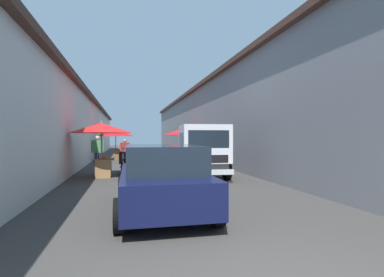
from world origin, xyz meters
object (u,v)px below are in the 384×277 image
(delivery_truck, at_px, (201,152))
(fruit_stall_mid_lane, at_px, (180,135))
(fruit_stall_near_right, at_px, (116,135))
(hatchback_car, at_px, (162,178))
(plastic_stool, at_px, (157,185))
(vendor_by_crates, at_px, (125,150))
(parked_scooter, at_px, (125,164))
(fruit_stall_far_right, at_px, (102,133))
(vendor_in_shade, at_px, (98,150))

(delivery_truck, bearing_deg, fruit_stall_mid_lane, -6.01)
(fruit_stall_near_right, relative_size, hatchback_car, 0.66)
(plastic_stool, bearing_deg, delivery_truck, -32.20)
(hatchback_car, bearing_deg, plastic_stool, -2.40)
(vendor_by_crates, distance_m, plastic_stool, 9.70)
(fruit_stall_near_right, bearing_deg, vendor_by_crates, -170.98)
(fruit_stall_mid_lane, height_order, delivery_truck, fruit_stall_mid_lane)
(delivery_truck, relative_size, plastic_stool, 11.51)
(vendor_by_crates, relative_size, parked_scooter, 0.90)
(vendor_by_crates, xyz_separation_m, plastic_stool, (-9.65, -0.89, -0.53))
(hatchback_car, height_order, plastic_stool, hatchback_car)
(fruit_stall_far_right, height_order, plastic_stool, fruit_stall_far_right)
(fruit_stall_near_right, height_order, vendor_by_crates, fruit_stall_near_right)
(hatchback_car, bearing_deg, fruit_stall_far_right, 16.11)
(hatchback_car, distance_m, delivery_truck, 5.36)
(fruit_stall_mid_lane, bearing_deg, hatchback_car, 168.13)
(fruit_stall_mid_lane, distance_m, vendor_in_shade, 8.64)
(delivery_truck, bearing_deg, fruit_stall_far_right, 75.21)
(fruit_stall_far_right, height_order, vendor_in_shade, fruit_stall_far_right)
(hatchback_car, bearing_deg, parked_scooter, 6.71)
(fruit_stall_near_right, height_order, delivery_truck, fruit_stall_near_right)
(delivery_truck, distance_m, vendor_in_shade, 5.87)
(fruit_stall_far_right, relative_size, fruit_stall_near_right, 0.97)
(vendor_in_shade, bearing_deg, parked_scooter, -146.54)
(vendor_by_crates, distance_m, parked_scooter, 4.37)
(fruit_stall_mid_lane, relative_size, parked_scooter, 1.45)
(delivery_truck, xyz_separation_m, vendor_in_shade, (4.00, 4.29, -0.05))
(fruit_stall_near_right, relative_size, vendor_in_shade, 1.53)
(fruit_stall_far_right, xyz_separation_m, vendor_in_shade, (2.98, 0.43, -0.79))
(fruit_stall_near_right, height_order, plastic_stool, fruit_stall_near_right)
(fruit_stall_near_right, relative_size, fruit_stall_mid_lane, 1.07)
(vendor_by_crates, height_order, vendor_in_shade, vendor_in_shade)
(fruit_stall_far_right, height_order, hatchback_car, fruit_stall_far_right)
(fruit_stall_far_right, relative_size, vendor_in_shade, 1.48)
(hatchback_car, bearing_deg, vendor_in_shade, 13.53)
(fruit_stall_mid_lane, bearing_deg, vendor_by_crates, 136.68)
(fruit_stall_mid_lane, xyz_separation_m, delivery_truck, (-10.68, 1.12, -0.76))
(fruit_stall_near_right, xyz_separation_m, delivery_truck, (-10.23, -3.59, -0.73))
(fruit_stall_near_right, distance_m, fruit_stall_mid_lane, 4.74)
(fruit_stall_near_right, xyz_separation_m, hatchback_car, (-15.13, -1.44, -1.03))
(fruit_stall_mid_lane, bearing_deg, parked_scooter, 154.85)
(fruit_stall_far_right, bearing_deg, delivery_truck, -104.79)
(delivery_truck, relative_size, parked_scooter, 2.98)
(vendor_in_shade, bearing_deg, fruit_stall_far_right, -171.74)
(fruit_stall_far_right, relative_size, vendor_by_crates, 1.65)
(fruit_stall_mid_lane, relative_size, hatchback_car, 0.62)
(fruit_stall_mid_lane, height_order, plastic_stool, fruit_stall_mid_lane)
(hatchback_car, bearing_deg, delivery_truck, -23.69)
(vendor_in_shade, bearing_deg, delivery_truck, -133.01)
(vendor_by_crates, bearing_deg, parked_scooter, -179.83)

